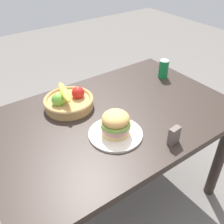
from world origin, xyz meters
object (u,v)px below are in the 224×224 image
Objects in this scene: fruit_basket at (68,101)px; napkin_holder at (174,135)px; sandwich at (116,123)px; plate at (116,134)px; soda_can at (164,69)px.

fruit_basket is 3.22× the size of napkin_holder.
sandwich is 0.52× the size of fruit_basket.
plate is 1.82× the size of sandwich.
soda_can reaches higher than napkin_holder.
napkin_holder is (-0.44, -0.52, -0.02)m from soda_can.
napkin_holder is (0.27, -0.57, 0.00)m from fruit_basket.
napkin_holder is at bearing -130.44° from soda_can.
fruit_basket is (-0.71, 0.05, -0.02)m from soda_can.
soda_can is at bearing 26.02° from plate.
plate is at bearing -153.98° from soda_can.
plate is at bearing 127.22° from napkin_holder.
sandwich reaches higher than soda_can.
soda_can reaches higher than plate.
napkin_holder reaches higher than plate.
sandwich is at bearing -78.21° from fruit_basket.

